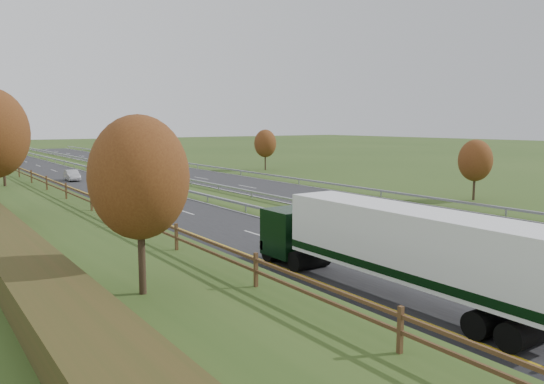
{
  "coord_description": "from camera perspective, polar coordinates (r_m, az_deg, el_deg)",
  "views": [
    {
      "loc": [
        -18.16,
        -6.42,
        7.63
      ],
      "look_at": [
        5.49,
        27.72,
        2.2
      ],
      "focal_mm": 35.0,
      "sensor_mm": 36.0,
      "label": 1
    }
  ],
  "objects": [
    {
      "name": "car_oncoming",
      "position": [
        115.89,
        -16.4,
        3.78
      ],
      "size": [
        2.63,
        5.65,
        1.57
      ],
      "primitive_type": "imported",
      "rotation": [
        0.0,
        0.0,
        3.14
      ],
      "color": "#9E9DA2",
      "rests_on": "far_carriageway"
    },
    {
      "name": "far_carriageway",
      "position": [
        75.3,
        -7.13,
        1.59
      ],
      "size": [
        10.5,
        200.0,
        0.04
      ],
      "primitive_type": "cube",
      "color": "black",
      "rests_on": "ground"
    },
    {
      "name": "box_lorry",
      "position": [
        23.61,
        12.63,
        -5.71
      ],
      "size": [
        2.58,
        16.28,
        4.06
      ],
      "color": "black",
      "rests_on": "near_carriageway"
    },
    {
      "name": "median_barrier_far",
      "position": [
        72.8,
        -11.12,
        1.78
      ],
      "size": [
        0.32,
        200.0,
        0.71
      ],
      "color": "#9A9CA2",
      "rests_on": "ground"
    },
    {
      "name": "outer_barrier_far",
      "position": [
        78.09,
        -3.36,
        2.29
      ],
      "size": [
        0.32,
        200.0,
        0.71
      ],
      "color": "#9A9CA2",
      "rests_on": "ground"
    },
    {
      "name": "lane_markings",
      "position": [
        71.11,
        -14.31,
        1.1
      ],
      "size": [
        26.75,
        200.0,
        0.01
      ],
      "color": "silver",
      "rests_on": "near_carriageway"
    },
    {
      "name": "car_dark_near",
      "position": [
        61.11,
        -14.9,
        0.73
      ],
      "size": [
        1.85,
        4.19,
        1.4
      ],
      "primitive_type": "imported",
      "rotation": [
        0.0,
        0.0,
        -0.05
      ],
      "color": "black",
      "rests_on": "near_carriageway"
    },
    {
      "name": "road_tanker",
      "position": [
        119.14,
        -26.66,
        3.89
      ],
      "size": [
        2.4,
        11.22,
        3.46
      ],
      "color": "silver",
      "rests_on": "near_carriageway"
    },
    {
      "name": "car_silver_mid",
      "position": [
        74.92,
        -20.72,
        1.7
      ],
      "size": [
        1.75,
        4.36,
        1.41
      ],
      "primitive_type": "imported",
      "rotation": [
        0.0,
        0.0,
        -0.06
      ],
      "color": "#A8A7AC",
      "rests_on": "near_carriageway"
    },
    {
      "name": "trees_far",
      "position": [
        107.03,
        -8.12,
        5.57
      ],
      "size": [
        8.45,
        118.6,
        7.12
      ],
      "color": "#2D2116",
      "rests_on": "ground"
    },
    {
      "name": "ground",
      "position": [
        67.19,
        -11.58,
        0.78
      ],
      "size": [
        400.0,
        400.0,
        0.0
      ],
      "primitive_type": "plane",
      "color": "#2D4619",
      "rests_on": "ground"
    },
    {
      "name": "fence_left",
      "position": [
        66.89,
        -26.35,
        2.47
      ],
      "size": [
        0.12,
        189.06,
        1.2
      ],
      "color": "#422B19",
      "rests_on": "embankment_left"
    },
    {
      "name": "hard_shoulder",
      "position": [
        68.39,
        -22.33,
        0.5
      ],
      "size": [
        3.0,
        200.0,
        0.04
      ],
      "primitive_type": "cube",
      "color": "black",
      "rests_on": "ground"
    },
    {
      "name": "near_carriageway",
      "position": [
        69.28,
        -19.31,
        0.72
      ],
      "size": [
        10.5,
        200.0,
        0.04
      ],
      "primitive_type": "cube",
      "color": "black",
      "rests_on": "ground"
    },
    {
      "name": "median_barrier_near",
      "position": [
        70.92,
        -14.89,
        1.52
      ],
      "size": [
        0.32,
        200.0,
        0.71
      ],
      "color": "#9A9CA2",
      "rests_on": "ground"
    }
  ]
}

